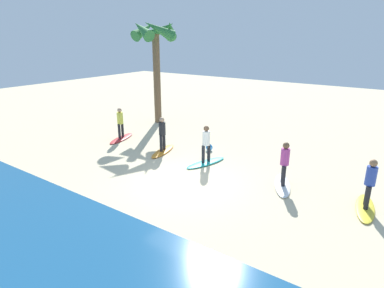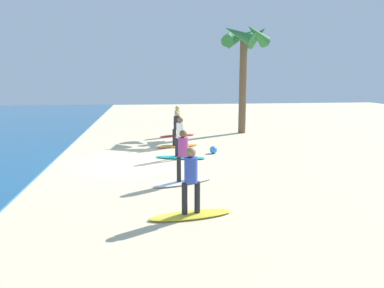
{
  "view_description": "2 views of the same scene",
  "coord_description": "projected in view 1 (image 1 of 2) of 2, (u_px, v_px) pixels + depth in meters",
  "views": [
    {
      "loc": [
        -6.7,
        9.17,
        5.36
      ],
      "look_at": [
        0.75,
        -1.5,
        1.02
      ],
      "focal_mm": 30.45,
      "sensor_mm": 36.0,
      "label": 1
    },
    {
      "loc": [
        -14.25,
        -0.68,
        3.38
      ],
      "look_at": [
        -0.55,
        -2.46,
        0.79
      ],
      "focal_mm": 33.91,
      "sensor_mm": 36.0,
      "label": 2
    }
  ],
  "objects": [
    {
      "name": "surfer_orange",
      "position": [
        162.0,
        131.0,
        15.45
      ],
      "size": [
        0.32,
        0.45,
        1.64
      ],
      "color": "#232328",
      "rests_on": "surfboard_orange"
    },
    {
      "name": "palm_tree",
      "position": [
        156.0,
        40.0,
        19.63
      ],
      "size": [
        2.88,
        3.03,
        6.4
      ],
      "color": "brown",
      "rests_on": "ground"
    },
    {
      "name": "ground_plane",
      "position": [
        186.0,
        183.0,
        12.46
      ],
      "size": [
        60.0,
        60.0,
        0.0
      ],
      "primitive_type": "plane",
      "color": "beige"
    },
    {
      "name": "surfboard_teal",
      "position": [
        206.0,
        163.0,
        14.32
      ],
      "size": [
        1.13,
        2.17,
        0.09
      ],
      "primitive_type": "ellipsoid",
      "rotation": [
        0.0,
        0.0,
        1.29
      ],
      "color": "teal",
      "rests_on": "ground"
    },
    {
      "name": "surfboard_red",
      "position": [
        121.0,
        138.0,
        17.73
      ],
      "size": [
        1.09,
        2.17,
        0.09
      ],
      "primitive_type": "ellipsoid",
      "rotation": [
        0.0,
        0.0,
        1.84
      ],
      "color": "red",
      "rests_on": "ground"
    },
    {
      "name": "surfer_teal",
      "position": [
        206.0,
        141.0,
        14.0
      ],
      "size": [
        0.32,
        0.45,
        1.64
      ],
      "color": "#232328",
      "rests_on": "surfboard_teal"
    },
    {
      "name": "surfboard_orange",
      "position": [
        163.0,
        151.0,
        15.76
      ],
      "size": [
        1.04,
        2.17,
        0.09
      ],
      "primitive_type": "ellipsoid",
      "rotation": [
        0.0,
        0.0,
        1.81
      ],
      "color": "orange",
      "rests_on": "ground"
    },
    {
      "name": "surfer_white",
      "position": [
        285.0,
        160.0,
        11.86
      ],
      "size": [
        0.32,
        0.43,
        1.64
      ],
      "color": "#232328",
      "rests_on": "surfboard_white"
    },
    {
      "name": "surfer_yellow",
      "position": [
        370.0,
        180.0,
        10.25
      ],
      "size": [
        0.32,
        0.46,
        1.64
      ],
      "color": "#232328",
      "rests_on": "surfboard_yellow"
    },
    {
      "name": "beach_ball",
      "position": [
        209.0,
        147.0,
        15.92
      ],
      "size": [
        0.33,
        0.33,
        0.33
      ],
      "primitive_type": "sphere",
      "color": "#338CE5",
      "rests_on": "ground"
    },
    {
      "name": "surfboard_yellow",
      "position": [
        365.0,
        208.0,
        10.56
      ],
      "size": [
        0.89,
        2.16,
        0.09
      ],
      "primitive_type": "ellipsoid",
      "rotation": [
        0.0,
        0.0,
        1.73
      ],
      "color": "yellow",
      "rests_on": "ground"
    },
    {
      "name": "surfer_red",
      "position": [
        120.0,
        121.0,
        17.41
      ],
      "size": [
        0.32,
        0.45,
        1.64
      ],
      "color": "#232328",
      "rests_on": "surfboard_red"
    },
    {
      "name": "surfboard_white",
      "position": [
        282.0,
        185.0,
        12.18
      ],
      "size": [
        1.34,
        2.15,
        0.09
      ],
      "primitive_type": "ellipsoid",
      "rotation": [
        0.0,
        0.0,
        1.97
      ],
      "color": "white",
      "rests_on": "ground"
    }
  ]
}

